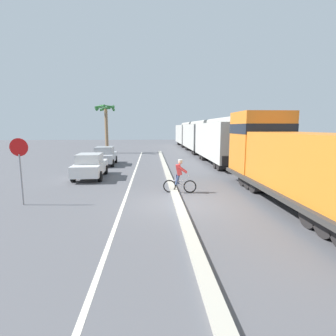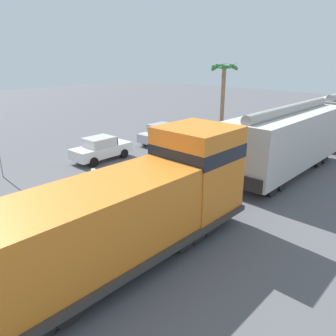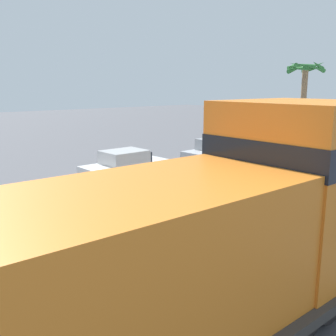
{
  "view_description": "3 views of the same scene",
  "coord_description": "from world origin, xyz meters",
  "px_view_note": "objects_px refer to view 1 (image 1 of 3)",
  "views": [
    {
      "loc": [
        -1.16,
        -11.09,
        3.33
      ],
      "look_at": [
        -0.2,
        3.57,
        1.04
      ],
      "focal_mm": 28.0,
      "sensor_mm": 36.0,
      "label": 1
    },
    {
      "loc": [
        12.98,
        -6.33,
        6.83
      ],
      "look_at": [
        3.26,
        4.03,
        1.95
      ],
      "focal_mm": 35.0,
      "sensor_mm": 36.0,
      "label": 2
    },
    {
      "loc": [
        9.59,
        -3.43,
        4.51
      ],
      "look_at": [
        -3.85,
        7.68,
        0.82
      ],
      "focal_mm": 42.0,
      "sensor_mm": 36.0,
      "label": 3
    }
  ],
  "objects_px": {
    "hopper_car_middle": "(198,137)",
    "palm_tree_far": "(106,120)",
    "parked_car_white": "(90,166)",
    "palm_tree_near": "(106,117)",
    "locomotive": "(292,162)",
    "stop_sign": "(20,159)",
    "hopper_car_lead": "(221,141)",
    "parked_car_silver": "(105,156)",
    "hopper_car_trailing": "(186,134)",
    "cyclist": "(179,177)"
  },
  "relations": [
    {
      "from": "parked_car_white",
      "to": "palm_tree_far",
      "type": "distance_m",
      "value": 17.54
    },
    {
      "from": "hopper_car_lead",
      "to": "hopper_car_trailing",
      "type": "height_order",
      "value": "same"
    },
    {
      "from": "hopper_car_lead",
      "to": "parked_car_silver",
      "type": "bearing_deg",
      "value": 179.32
    },
    {
      "from": "cyclist",
      "to": "palm_tree_far",
      "type": "relative_size",
      "value": 0.28
    },
    {
      "from": "hopper_car_trailing",
      "to": "stop_sign",
      "type": "bearing_deg",
      "value": -108.62
    },
    {
      "from": "hopper_car_lead",
      "to": "hopper_car_trailing",
      "type": "xyz_separation_m",
      "value": [
        0.0,
        23.2,
        0.0
      ]
    },
    {
      "from": "stop_sign",
      "to": "palm_tree_near",
      "type": "bearing_deg",
      "value": 90.22
    },
    {
      "from": "hopper_car_trailing",
      "to": "palm_tree_far",
      "type": "distance_m",
      "value": 17.24
    },
    {
      "from": "parked_car_white",
      "to": "hopper_car_lead",
      "type": "bearing_deg",
      "value": 30.17
    },
    {
      "from": "cyclist",
      "to": "palm_tree_far",
      "type": "bearing_deg",
      "value": 108.5
    },
    {
      "from": "parked_car_white",
      "to": "palm_tree_near",
      "type": "relative_size",
      "value": 0.68
    },
    {
      "from": "hopper_car_trailing",
      "to": "cyclist",
      "type": "relative_size",
      "value": 6.18
    },
    {
      "from": "hopper_car_lead",
      "to": "stop_sign",
      "type": "bearing_deg",
      "value": -134.58
    },
    {
      "from": "hopper_car_middle",
      "to": "hopper_car_lead",
      "type": "bearing_deg",
      "value": -90.0
    },
    {
      "from": "locomotive",
      "to": "parked_car_white",
      "type": "height_order",
      "value": "locomotive"
    },
    {
      "from": "parked_car_white",
      "to": "stop_sign",
      "type": "xyz_separation_m",
      "value": [
        -1.53,
        -6.03,
        1.21
      ]
    },
    {
      "from": "locomotive",
      "to": "parked_car_silver",
      "type": "height_order",
      "value": "locomotive"
    },
    {
      "from": "hopper_car_lead",
      "to": "hopper_car_trailing",
      "type": "bearing_deg",
      "value": 90.0
    },
    {
      "from": "hopper_car_trailing",
      "to": "palm_tree_far",
      "type": "height_order",
      "value": "palm_tree_far"
    },
    {
      "from": "hopper_car_middle",
      "to": "parked_car_white",
      "type": "relative_size",
      "value": 2.5
    },
    {
      "from": "hopper_car_lead",
      "to": "parked_car_silver",
      "type": "height_order",
      "value": "hopper_car_lead"
    },
    {
      "from": "locomotive",
      "to": "palm_tree_far",
      "type": "relative_size",
      "value": 1.91
    },
    {
      "from": "parked_car_white",
      "to": "parked_car_silver",
      "type": "xyz_separation_m",
      "value": [
        -0.09,
        6.14,
        0.0
      ]
    },
    {
      "from": "hopper_car_trailing",
      "to": "parked_car_silver",
      "type": "xyz_separation_m",
      "value": [
        -10.44,
        -23.08,
        -1.26
      ]
    },
    {
      "from": "palm_tree_far",
      "to": "locomotive",
      "type": "bearing_deg",
      "value": -62.55
    },
    {
      "from": "locomotive",
      "to": "hopper_car_middle",
      "type": "xyz_separation_m",
      "value": [
        0.0,
        23.76,
        0.28
      ]
    },
    {
      "from": "hopper_car_trailing",
      "to": "cyclist",
      "type": "xyz_separation_m",
      "value": [
        -4.9,
        -33.56,
        -1.26
      ]
    },
    {
      "from": "cyclist",
      "to": "hopper_car_middle",
      "type": "bearing_deg",
      "value": 77.43
    },
    {
      "from": "hopper_car_middle",
      "to": "palm_tree_far",
      "type": "distance_m",
      "value": 12.29
    },
    {
      "from": "locomotive",
      "to": "hopper_car_middle",
      "type": "distance_m",
      "value": 23.76
    },
    {
      "from": "hopper_car_trailing",
      "to": "cyclist",
      "type": "bearing_deg",
      "value": -98.3
    },
    {
      "from": "locomotive",
      "to": "palm_tree_near",
      "type": "bearing_deg",
      "value": 117.53
    },
    {
      "from": "hopper_car_middle",
      "to": "stop_sign",
      "type": "distance_m",
      "value": 26.46
    },
    {
      "from": "hopper_car_lead",
      "to": "hopper_car_trailing",
      "type": "distance_m",
      "value": 23.2
    },
    {
      "from": "hopper_car_lead",
      "to": "stop_sign",
      "type": "xyz_separation_m",
      "value": [
        -11.88,
        -12.05,
        -0.05
      ]
    },
    {
      "from": "locomotive",
      "to": "stop_sign",
      "type": "distance_m",
      "value": 11.88
    },
    {
      "from": "parked_car_silver",
      "to": "cyclist",
      "type": "xyz_separation_m",
      "value": [
        5.55,
        -10.49,
        0.0
      ]
    },
    {
      "from": "locomotive",
      "to": "cyclist",
      "type": "relative_size",
      "value": 6.77
    },
    {
      "from": "locomotive",
      "to": "parked_car_silver",
      "type": "relative_size",
      "value": 2.74
    },
    {
      "from": "parked_car_silver",
      "to": "palm_tree_near",
      "type": "distance_m",
      "value": 11.41
    },
    {
      "from": "hopper_car_lead",
      "to": "parked_car_white",
      "type": "distance_m",
      "value": 12.04
    },
    {
      "from": "hopper_car_lead",
      "to": "palm_tree_near",
      "type": "bearing_deg",
      "value": 137.94
    },
    {
      "from": "cyclist",
      "to": "stop_sign",
      "type": "distance_m",
      "value": 7.28
    },
    {
      "from": "hopper_car_middle",
      "to": "palm_tree_far",
      "type": "xyz_separation_m",
      "value": [
        -12.08,
        -0.51,
        2.2
      ]
    },
    {
      "from": "hopper_car_lead",
      "to": "cyclist",
      "type": "relative_size",
      "value": 6.18
    },
    {
      "from": "hopper_car_trailing",
      "to": "stop_sign",
      "type": "height_order",
      "value": "hopper_car_trailing"
    },
    {
      "from": "locomotive",
      "to": "hopper_car_trailing",
      "type": "xyz_separation_m",
      "value": [
        0.0,
        35.36,
        0.28
      ]
    },
    {
      "from": "hopper_car_trailing",
      "to": "stop_sign",
      "type": "relative_size",
      "value": 3.68
    },
    {
      "from": "cyclist",
      "to": "parked_car_white",
      "type": "bearing_deg",
      "value": 141.43
    },
    {
      "from": "hopper_car_middle",
      "to": "parked_car_white",
      "type": "height_order",
      "value": "hopper_car_middle"
    }
  ]
}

